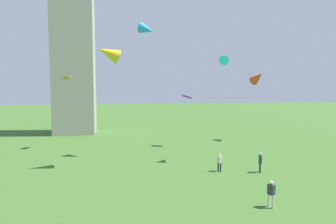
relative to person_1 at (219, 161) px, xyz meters
The scene contains 9 objects.
person_1 is the anchor object (origin of this frame).
person_2 8.24m from the person_1, 86.94° to the right, with size 0.39×0.49×1.67m.
person_3 3.46m from the person_1, 15.44° to the right, with size 0.43×0.52×1.73m.
kite_flying_0 15.35m from the person_1, 127.49° to the left, with size 2.20×2.03×1.61m.
kite_flying_1 9.76m from the person_1, 67.01° to the left, with size 1.31×1.66×1.13m.
kite_flying_2 12.81m from the person_1, 90.89° to the left, with size 1.38×1.29×0.60m.
kite_flying_3 20.84m from the person_1, 138.43° to the left, with size 1.19×1.45×0.47m.
kite_flying_4 18.72m from the person_1, 53.84° to the left, with size 1.86×2.54×2.07m.
kite_flying_5 13.75m from the person_1, 161.74° to the left, with size 2.48×1.85×1.89m.
Camera 1 is at (-5.25, -8.30, 7.45)m, focal length 33.02 mm.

